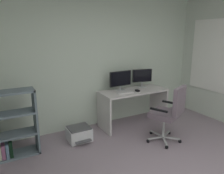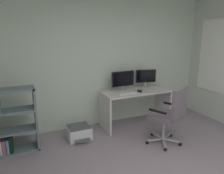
% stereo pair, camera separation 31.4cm
% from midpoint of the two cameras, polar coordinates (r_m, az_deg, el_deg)
% --- Properties ---
extents(wall_back, '(4.93, 0.10, 2.78)m').
position_cam_midpoint_polar(wall_back, '(4.43, -1.77, 7.39)').
color(wall_back, silver).
rests_on(wall_back, ground).
extents(desk, '(1.43, 0.60, 0.76)m').
position_cam_midpoint_polar(desk, '(4.53, 8.35, -3.49)').
color(desk, silver).
rests_on(desk, ground).
extents(monitor_main, '(0.51, 0.18, 0.40)m').
position_cam_midpoint_polar(monitor_main, '(4.41, 4.99, 1.99)').
color(monitor_main, '#B2B5B7').
rests_on(monitor_main, desk).
extents(monitor_secondary, '(0.45, 0.18, 0.40)m').
position_cam_midpoint_polar(monitor_secondary, '(4.70, 10.91, 2.61)').
color(monitor_secondary, '#B2B5B7').
rests_on(monitor_secondary, desk).
extents(keyboard, '(0.34, 0.14, 0.02)m').
position_cam_midpoint_polar(keyboard, '(4.24, 6.00, -1.59)').
color(keyboard, silver).
rests_on(keyboard, desk).
extents(computer_mouse, '(0.07, 0.10, 0.03)m').
position_cam_midpoint_polar(computer_mouse, '(4.38, 9.41, -1.13)').
color(computer_mouse, black).
rests_on(computer_mouse, desk).
extents(office_chair, '(0.64, 0.68, 1.04)m').
position_cam_midpoint_polar(office_chair, '(3.84, 17.46, -6.60)').
color(office_chair, '#B7BABC').
rests_on(office_chair, ground).
extents(bookshelf, '(0.83, 0.32, 1.07)m').
position_cam_midpoint_polar(bookshelf, '(3.78, -25.00, -9.24)').
color(bookshelf, slate).
rests_on(bookshelf, ground).
extents(printer, '(0.41, 0.45, 0.26)m').
position_cam_midpoint_polar(printer, '(4.07, -6.58, -11.96)').
color(printer, silver).
rests_on(printer, ground).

